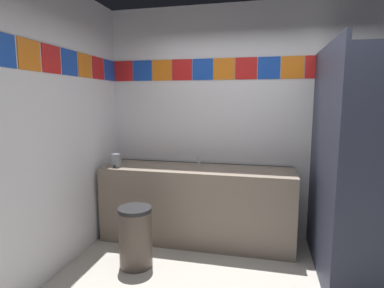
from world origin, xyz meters
TOP-DOWN VIEW (x-y plane):
  - wall_back at (0.00, 1.56)m, footprint 3.67×0.09m
  - wall_side at (-1.87, -0.00)m, footprint 0.09×3.04m
  - vanity_counter at (-0.66, 1.21)m, footprint 2.25×0.62m
  - faucet_center at (-0.66, 1.30)m, footprint 0.04×0.10m
  - soap_dispenser at (-1.60, 1.02)m, footprint 0.09×0.09m
  - stall_divider at (0.83, 0.61)m, footprint 0.92×1.33m
  - toilet at (1.16, 1.12)m, footprint 0.39×0.49m
  - trash_bin at (-1.14, 0.49)m, footprint 0.34×0.34m

SIDE VIEW (x-z plane):
  - toilet at x=1.16m, z-range -0.07..0.67m
  - trash_bin at x=-1.14m, z-range 0.00..0.62m
  - vanity_counter at x=-0.66m, z-range 0.01..0.90m
  - faucet_center at x=-0.66m, z-range 0.87..1.01m
  - soap_dispenser at x=-1.60m, z-range 0.89..1.05m
  - stall_divider at x=0.83m, z-range 0.00..2.19m
  - wall_side at x=-1.87m, z-range 0.01..2.81m
  - wall_back at x=0.00m, z-range 0.01..2.81m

